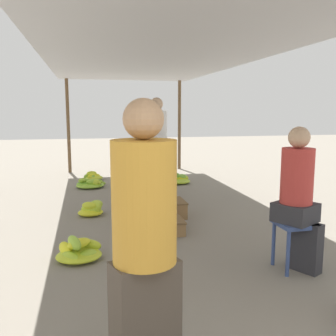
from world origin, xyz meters
name	(u,v)px	position (x,y,z in m)	size (l,w,h in m)	color
canopy_post_back_left	(68,126)	(-1.40, 8.48, 1.14)	(0.08, 0.08, 2.28)	brown
canopy_post_back_right	(179,125)	(1.40, 8.48, 1.14)	(0.08, 0.08, 2.28)	brown
canopy_tarp	(155,55)	(0.00, 4.39, 2.30)	(3.20, 8.58, 0.04)	#B2B2B7
vendor_foreground	(145,245)	(-0.73, 0.85, 0.82)	(0.42, 0.42, 1.58)	#4C4238
stool	(294,231)	(0.90, 2.09, 0.38)	(0.34, 0.34, 0.48)	#384C84
vendor_seated	(299,196)	(0.92, 2.08, 0.73)	(0.46, 0.46, 1.38)	#2D2D33
banana_pile_left_0	(92,209)	(-0.95, 4.43, 0.10)	(0.41, 0.38, 0.21)	#AECA2D
banana_pile_left_1	(90,184)	(-0.94, 6.47, 0.07)	(0.62, 0.48, 0.20)	#B4CC2C
banana_pile_left_2	(78,251)	(-1.13, 2.78, 0.09)	(0.49, 0.47, 0.26)	yellow
banana_pile_left_3	(93,177)	(-0.87, 7.32, 0.07)	(0.45, 0.41, 0.20)	yellow
banana_pile_right_0	(178,179)	(0.88, 6.55, 0.08)	(0.60, 0.57, 0.23)	#7AB536
banana_pile_right_1	(163,174)	(0.71, 7.24, 0.09)	(0.56, 0.46, 0.30)	yellow
crate_near	(157,197)	(0.14, 5.02, 0.09)	(0.45, 0.45, 0.18)	olive
crate_mid	(168,208)	(0.13, 4.13, 0.12)	(0.48, 0.48, 0.23)	olive
crate_far	(163,225)	(-0.09, 3.44, 0.09)	(0.49, 0.49, 0.17)	olive
shopper_walking_mid	(157,145)	(0.24, 5.56, 0.91)	(0.48, 0.48, 1.75)	#4C4238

